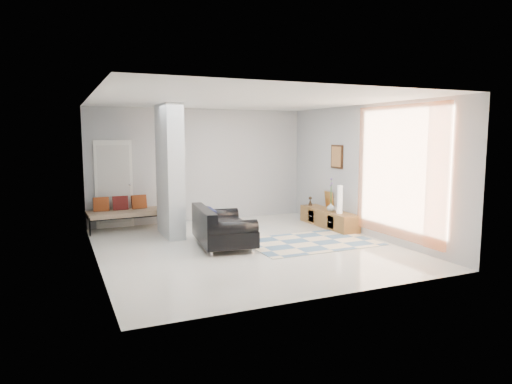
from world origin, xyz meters
name	(u,v)px	position (x,y,z in m)	size (l,w,h in m)	color
floor	(247,247)	(0.00, 0.00, 0.00)	(6.00, 6.00, 0.00)	silver
ceiling	(246,100)	(0.00, 0.00, 2.80)	(6.00, 6.00, 0.00)	white
wall_back	(200,165)	(0.00, 3.00, 1.40)	(6.00, 6.00, 0.00)	#AEB0B3
wall_front	(334,193)	(0.00, -3.00, 1.40)	(6.00, 6.00, 0.00)	#AEB0B3
wall_left	(94,181)	(-2.75, 0.00, 1.40)	(6.00, 6.00, 0.00)	#AEB0B3
wall_right	(364,170)	(2.75, 0.00, 1.40)	(6.00, 6.00, 0.00)	#AEB0B3
partition_column	(170,171)	(-1.10, 1.60, 1.40)	(0.35, 1.20, 2.80)	silver
hallway_door	(114,184)	(-2.10, 2.96, 1.02)	(0.85, 0.06, 2.04)	white
curtain	(398,172)	(2.67, -1.15, 1.45)	(2.55, 2.55, 0.00)	#FF8243
wall_art	(337,157)	(2.72, 1.01, 1.65)	(0.04, 0.45, 0.55)	#351D0E
media_console	(328,218)	(2.52, 1.01, 0.20)	(0.45, 1.92, 0.80)	brown
loveseat	(220,228)	(-0.44, 0.26, 0.35)	(1.14, 1.75, 0.76)	silver
daybed	(128,211)	(-1.86, 2.62, 0.41)	(1.88, 0.88, 0.77)	black
area_rug	(311,242)	(1.33, -0.19, 0.01)	(2.55, 1.70, 0.01)	beige
cylinder_lamp	(340,199)	(2.50, 0.53, 0.72)	(0.12, 0.12, 0.63)	white
bronze_figurine	(310,201)	(2.47, 1.78, 0.51)	(0.11, 0.11, 0.22)	#312216
vase	(331,207)	(2.47, 0.85, 0.50)	(0.19, 0.19, 0.20)	silver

